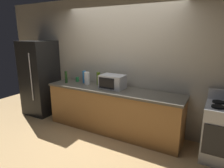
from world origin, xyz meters
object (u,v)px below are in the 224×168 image
(refrigerator, at_px, (40,78))
(microwave, at_px, (113,82))
(stove_range, at_px, (224,133))
(bottle_wine, at_px, (66,77))
(mug_green, at_px, (77,79))
(paper_towel_roll, at_px, (87,78))
(bottle_spray_cleaner, at_px, (84,77))
(bottle_olive_oil, at_px, (98,79))

(refrigerator, xyz_separation_m, microwave, (2.04, 0.05, 0.13))
(stove_range, bearing_deg, bottle_wine, -178.90)
(bottle_wine, bearing_deg, mug_green, 58.01)
(stove_range, xyz_separation_m, mug_green, (-3.00, 0.16, 0.49))
(paper_towel_roll, bearing_deg, bottle_wine, -167.34)
(mug_green, bearing_deg, bottle_spray_cleaner, -4.54)
(bottle_spray_cleaner, bearing_deg, bottle_wine, -150.30)
(microwave, bearing_deg, paper_towel_roll, 179.80)
(bottle_wine, distance_m, bottle_spray_cleaner, 0.40)
(mug_green, bearing_deg, bottle_wine, -121.99)
(bottle_wine, xyz_separation_m, mug_green, (0.14, 0.22, -0.08))
(refrigerator, relative_size, microwave, 3.75)
(refrigerator, height_order, bottle_spray_cleaner, refrigerator)
(bottle_wine, xyz_separation_m, bottle_spray_cleaner, (0.35, 0.20, 0.00))
(bottle_spray_cleaner, relative_size, mug_green, 2.66)
(microwave, bearing_deg, bottle_olive_oil, 167.10)
(microwave, relative_size, bottle_olive_oil, 1.76)
(stove_range, bearing_deg, bottle_spray_cleaner, 177.13)
(bottle_olive_oil, relative_size, mug_green, 2.71)
(bottle_olive_oil, bearing_deg, refrigerator, -175.17)
(bottle_wine, distance_m, mug_green, 0.27)
(microwave, bearing_deg, bottle_wine, -174.49)
(paper_towel_roll, height_order, bottle_spray_cleaner, paper_towel_roll)
(refrigerator, xyz_separation_m, bottle_olive_oil, (1.64, 0.14, 0.14))
(paper_towel_roll, bearing_deg, mug_green, 163.29)
(refrigerator, distance_m, bottle_wine, 0.93)
(bottle_olive_oil, distance_m, bottle_spray_cleaner, 0.37)
(bottle_spray_cleaner, bearing_deg, stove_range, -2.87)
(paper_towel_roll, relative_size, mug_green, 2.68)
(bottle_olive_oil, bearing_deg, bottle_wine, -164.67)
(bottle_olive_oil, height_order, bottle_spray_cleaner, bottle_olive_oil)
(refrigerator, height_order, paper_towel_roll, refrigerator)
(mug_green, bearing_deg, bottle_olive_oil, -1.77)
(refrigerator, height_order, bottle_wine, refrigerator)
(refrigerator, bearing_deg, paper_towel_roll, 2.05)
(stove_range, xyz_separation_m, paper_towel_roll, (-2.64, 0.05, 0.57))
(refrigerator, bearing_deg, microwave, 1.35)
(stove_range, xyz_separation_m, bottle_spray_cleaner, (-2.78, 0.14, 0.57))
(bottle_wine, relative_size, bottle_spray_cleaner, 0.97)
(refrigerator, height_order, bottle_olive_oil, refrigerator)
(microwave, height_order, mug_green, microwave)
(paper_towel_roll, bearing_deg, microwave, -0.20)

